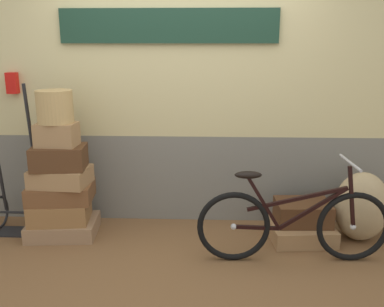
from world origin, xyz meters
TOP-DOWN VIEW (x-y plane):
  - ground at (0.00, 0.00)m, footprint 8.46×5.20m
  - station_building at (0.01, 0.85)m, footprint 6.46×0.74m
  - suitcase_0 at (-1.11, 0.35)m, footprint 0.66×0.52m
  - suitcase_1 at (-1.12, 0.33)m, footprint 0.57×0.45m
  - suitcase_2 at (-1.11, 0.36)m, footprint 0.61×0.47m
  - suitcase_3 at (-1.09, 0.34)m, footprint 0.53×0.42m
  - suitcase_4 at (-1.08, 0.33)m, footprint 0.50×0.38m
  - suitcase_5 at (-1.09, 0.33)m, footprint 0.36×0.26m
  - suitcase_6 at (1.13, 0.34)m, footprint 0.60×0.53m
  - suitcase_7 at (1.14, 0.37)m, footprint 0.50×0.39m
  - wicker_basket at (-1.10, 0.35)m, footprint 0.32×0.32m
  - luggage_trolley at (-1.56, 0.46)m, footprint 0.44×0.38m
  - burlap_sack at (1.66, 0.36)m, footprint 0.49×0.41m
  - bicycle at (0.96, -0.07)m, footprint 1.59×0.46m

SIDE VIEW (x-z plane):
  - ground at x=0.00m, z-range -0.06..0.00m
  - suitcase_0 at x=-1.11m, z-range 0.00..0.15m
  - suitcase_6 at x=1.13m, z-range 0.00..0.15m
  - suitcase_1 at x=-1.12m, z-range 0.15..0.34m
  - suitcase_7 at x=1.14m, z-range 0.15..0.35m
  - luggage_trolley at x=-1.56m, z-range -0.40..1.02m
  - burlap_sack at x=1.66m, z-range 0.00..0.64m
  - bicycle at x=0.96m, z-range -0.10..0.76m
  - suitcase_2 at x=-1.11m, z-range 0.34..0.50m
  - suitcase_3 at x=-1.09m, z-range 0.50..0.66m
  - suitcase_4 at x=-1.08m, z-range 0.66..0.87m
  - suitcase_5 at x=-1.09m, z-range 0.87..1.08m
  - wicker_basket at x=-1.10m, z-range 1.08..1.37m
  - station_building at x=0.01m, z-range 0.00..2.66m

